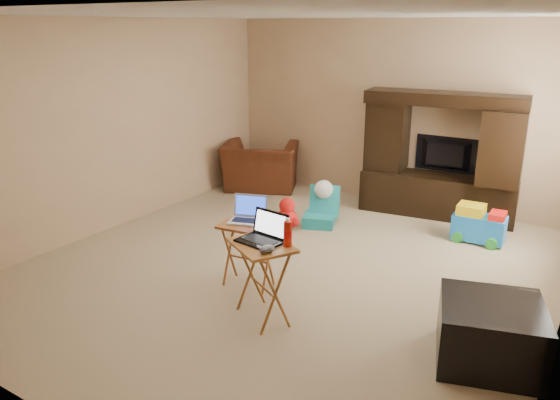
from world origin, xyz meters
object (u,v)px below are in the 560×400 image
Objects in this scene: push_toy at (479,223)px; tray_table_left at (248,255)px; mouse_left at (260,227)px; ottoman at (490,333)px; laptop_right at (259,229)px; mouse_right at (267,249)px; laptop_left at (247,210)px; plush_toy at (287,213)px; recliner at (261,166)px; child_rocker at (319,207)px; tray_table_right at (262,282)px; water_bottle at (288,234)px; television at (445,155)px; entertainment_center at (440,156)px.

push_toy is 0.93× the size of tray_table_left.
mouse_left is at bearing -122.37° from push_toy.
laptop_right is at bearing -168.43° from ottoman.
laptop_left is at bearing 136.66° from mouse_right.
mouse_left reaches higher than tray_table_left.
plush_toy is at bearing 88.65° from laptop_left.
laptop_right is (2.21, -3.21, 0.45)m from recliner.
plush_toy is at bearing -152.18° from child_rocker.
mouse_right is at bearing -13.36° from tray_table_right.
laptop_right is at bearing 140.53° from mouse_right.
tray_table_left is 2.98× the size of water_bottle.
recliner is at bearing 124.59° from mouse_left.
ottoman is 1.79m from mouse_right.
mouse_left is (-0.69, -3.28, -0.11)m from television.
laptop_right is at bearing -165.96° from water_bottle.
push_toy is 0.86× the size of tray_table_right.
mouse_left is at bearing -179.52° from ottoman.
television reaches higher than laptop_right.
push_toy is at bearing 105.22° from ottoman.
tray_table_left is (-0.88, -3.02, -0.49)m from entertainment_center.
recliner reaches higher than mouse_left.
laptop_right is at bearing 82.86° from television.
entertainment_center is at bearing 89.70° from laptop_right.
laptop_right is (-1.16, -2.78, 0.59)m from push_toy.
laptop_left is at bearing 155.56° from mouse_left.
recliner is 5.17× the size of water_bottle.
laptop_right is at bearing -95.67° from child_rocker.
plush_toy is 2.21m from laptop_right.
tray_table_left reaches higher than child_rocker.
television is at bearing 112.92° from tray_table_right.
ottoman is at bearing -77.16° from push_toy.
tray_table_right is (-0.41, -3.46, -0.46)m from entertainment_center.
entertainment_center is 1.73m from child_rocker.
tray_table_right is (0.97, -1.93, 0.14)m from plush_toy.
ottoman is at bearing 0.48° from mouse_left.
laptop_right is 0.45m from mouse_left.
ottoman is (4.02, -2.84, -0.12)m from recliner.
tray_table_left is (1.78, -2.78, -0.04)m from recliner.
television is 3.58m from ottoman.
push_toy is (0.71, -0.66, -0.58)m from entertainment_center.
plush_toy is 1.93× the size of water_bottle.
ottoman is 5.70× the size of mouse_left.
push_toy is at bearing 71.31° from water_bottle.
water_bottle is (0.48, -0.29, 0.14)m from mouse_left.
water_bottle is (2.45, -3.15, 0.44)m from recliner.
recliner reaches higher than push_toy.
water_bottle reaches higher than recliner.
push_toy is 2.84m from mouse_left.
entertainment_center is at bearing 134.73° from push_toy.
mouse_left reaches higher than child_rocker.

